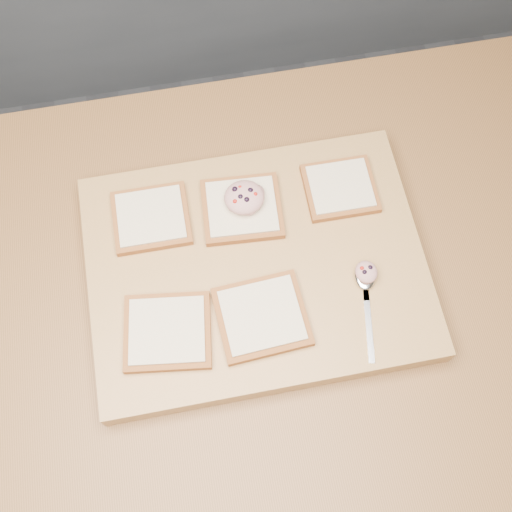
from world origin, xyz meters
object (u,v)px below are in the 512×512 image
Objects in this scene: tuna_salad_dollop at (244,197)px; spoon at (365,283)px; cutting_board at (256,267)px; bread_far_center at (242,208)px.

tuna_salad_dollop reaches higher than spoon.
spoon is (0.15, -0.06, 0.02)m from cutting_board.
bread_far_center is (-0.01, 0.09, 0.03)m from cutting_board.
spoon is (0.15, -0.16, -0.03)m from tuna_salad_dollop.
bread_far_center is 0.22m from spoon.
spoon is at bearing -44.17° from bread_far_center.
cutting_board is 3.25× the size of spoon.
tuna_salad_dollop is 0.40× the size of spoon.
bread_far_center is 0.02m from tuna_salad_dollop.
cutting_board is at bearing 157.18° from spoon.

